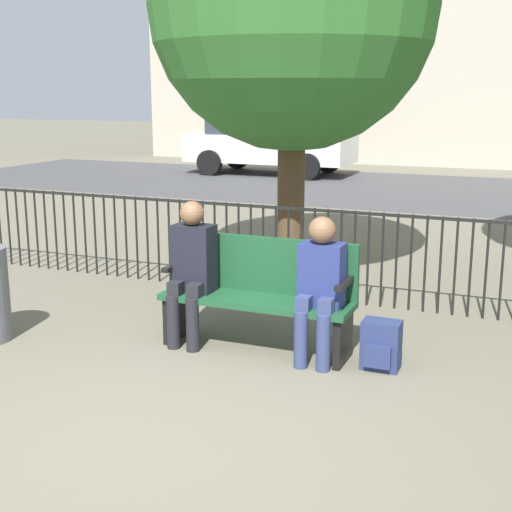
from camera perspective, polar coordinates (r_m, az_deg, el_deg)
The scene contains 9 objects.
ground_plane at distance 4.57m, azimuth -8.56°, elevation -14.44°, with size 80.00×80.00×0.00m, color #605B4C.
park_bench at distance 5.88m, azimuth 0.29°, elevation -2.79°, with size 1.60×0.45×0.92m.
seated_person_0 at distance 5.95m, azimuth -5.18°, elevation -0.77°, with size 0.34×0.39×1.22m.
seated_person_1 at distance 5.54m, azimuth 5.13°, elevation -2.07°, with size 0.34×0.39×1.16m.
backpack at distance 5.60m, azimuth 9.96°, elevation -7.07°, with size 0.29×0.23×0.39m.
fence_railing at distance 7.25m, azimuth 4.71°, elevation 0.79°, with size 9.01×0.03×0.95m.
tree_1 at distance 8.14m, azimuth 2.99°, elevation 19.33°, with size 3.14×3.14×4.57m.
street_surface at distance 15.73m, azimuth 14.57°, elevation 5.03°, with size 24.00×6.00×0.01m.
parked_car_0 at distance 18.45m, azimuth 0.87°, elevation 9.19°, with size 4.20×1.94×1.62m.
Camera 1 is at (2.14, -3.44, 2.10)m, focal length 50.00 mm.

